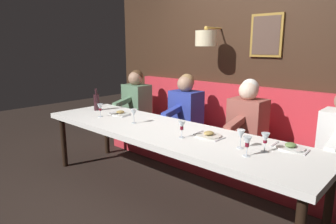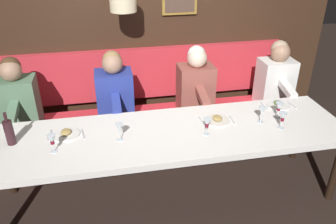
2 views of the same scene
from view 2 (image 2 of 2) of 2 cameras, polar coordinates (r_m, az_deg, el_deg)
ground_plane at (r=3.52m, az=0.22°, el=-13.69°), size 12.00×12.00×0.00m
dining_table at (r=3.10m, az=0.24°, el=-4.26°), size 0.90×3.29×0.74m
banquette_bench at (r=4.09m, az=-2.24°, el=-3.08°), size 0.52×3.49×0.45m
back_wall_panel at (r=4.18m, az=-3.84°, el=14.51°), size 0.59×4.69×2.90m
diner_nearest at (r=4.27m, az=17.73°, el=5.81°), size 0.60×0.40×0.79m
diner_near at (r=3.90m, az=4.70°, el=5.01°), size 0.60×0.40×0.79m
diner_middle at (r=3.77m, az=-9.02°, el=3.89°), size 0.60×0.40×0.79m
diner_far at (r=3.88m, az=-24.06°, el=2.40°), size 0.60×0.40×0.79m
place_setting_0 at (r=3.15m, az=-16.75°, el=-3.50°), size 0.24×0.32×0.05m
place_setting_1 at (r=3.27m, az=8.25°, el=-1.29°), size 0.24×0.32×0.05m
place_setting_2 at (r=3.70m, az=18.04°, el=1.20°), size 0.24×0.32×0.05m
wine_glass_0 at (r=3.42m, az=18.15°, el=0.79°), size 0.07×0.07×0.16m
wine_glass_1 at (r=2.93m, az=-8.17°, el=-2.75°), size 0.07×0.07×0.16m
wine_glass_2 at (r=3.29m, az=15.52°, el=0.11°), size 0.07×0.07×0.16m
wine_glass_3 at (r=3.24m, az=18.72°, el=-0.85°), size 0.07×0.07×0.16m
wine_glass_4 at (r=3.00m, az=6.58°, el=-1.88°), size 0.07×0.07×0.16m
wine_glass_5 at (r=2.91m, az=-18.94°, el=-4.47°), size 0.07×0.07×0.16m
wine_bottle at (r=3.15m, az=-25.13°, el=-3.07°), size 0.08×0.08×0.30m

